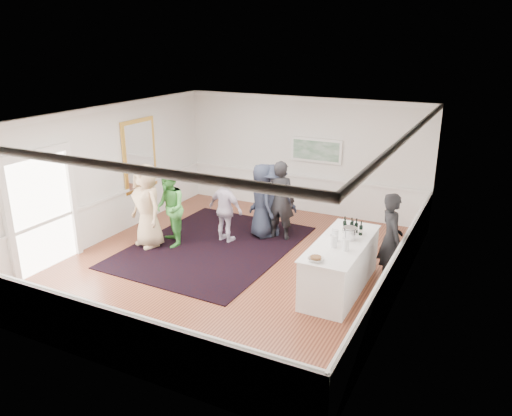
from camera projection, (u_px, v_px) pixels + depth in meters
The scene contains 23 objects.
floor at pixel (233, 263), 10.87m from camera, with size 8.00×8.00×0.00m, color brown.
ceiling at pixel (231, 116), 9.84m from camera, with size 7.00×8.00×0.02m, color white.
wall_left at pixel (103, 174), 11.84m from camera, with size 0.02×8.00×3.20m, color white.
wall_right at pixel (404, 220), 8.87m from camera, with size 0.02×8.00×3.20m, color white.
wall_back at pixel (303, 155), 13.74m from camera, with size 7.00×0.02×3.20m, color white.
wall_front at pixel (93, 269), 6.97m from camera, with size 7.00×0.02×3.20m, color white.
wainscoting at pixel (233, 242), 10.71m from camera, with size 7.00×8.00×1.00m, color white, non-canonical shape.
mirror at pixel (140, 155), 12.85m from camera, with size 0.05×1.25×1.85m.
doorway at pixel (41, 204), 10.27m from camera, with size 0.10×1.78×2.56m.
landscape_painting at pixel (316, 150), 13.47m from camera, with size 1.44×0.06×0.66m.
area_rug at pixel (213, 246), 11.74m from camera, with size 3.42×4.49×0.02m, color black.
serving_table at pixel (340, 265), 9.63m from camera, with size 0.93×2.45×0.99m.
bartender at pixel (391, 239), 9.72m from camera, with size 0.69×0.45×1.88m, color black.
guest_tan at pixel (147, 206), 11.50m from camera, with size 0.97×0.63×1.98m, color tan.
guest_green at pixel (169, 209), 11.56m from camera, with size 0.89×0.69×1.83m, color green.
guest_lilac at pixel (226, 209), 11.81m from camera, with size 0.95×0.40×1.63m, color silver.
guest_dark_a at pixel (273, 201), 12.16m from camera, with size 1.16×0.67×1.80m, color #202636.
guest_dark_b at pixel (280, 201), 11.92m from camera, with size 0.71×0.47×1.95m, color black.
guest_navy at pixel (262, 201), 12.10m from camera, with size 0.90×0.58×1.83m, color #202636.
wine_bottles at pixel (352, 225), 9.86m from camera, with size 0.43×0.22×0.31m.
juice_pitchers at pixel (338, 240), 9.24m from camera, with size 0.43×0.46×0.24m.
ice_bucket at pixel (350, 234), 9.55m from camera, with size 0.26×0.26×0.24m, color silver.
nut_bowl at pixel (316, 259), 8.66m from camera, with size 0.28×0.28×0.07m.
Camera 1 is at (4.87, -8.63, 4.67)m, focal length 35.00 mm.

